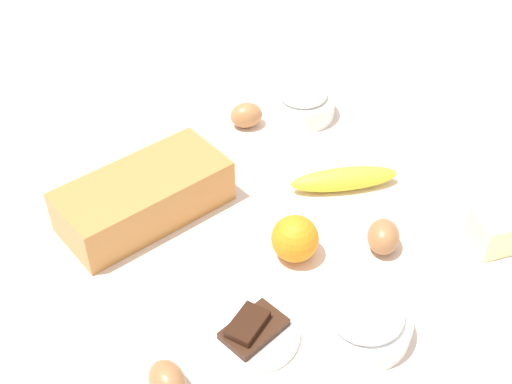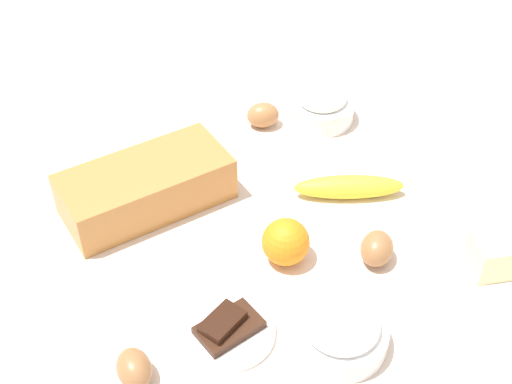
# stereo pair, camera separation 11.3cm
# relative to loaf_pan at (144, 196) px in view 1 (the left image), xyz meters

# --- Properties ---
(ground_plane) EXTENTS (2.40, 2.40, 0.02)m
(ground_plane) POSITION_rel_loaf_pan_xyz_m (-0.17, 0.08, -0.05)
(ground_plane) COLOR beige
(loaf_pan) EXTENTS (0.30, 0.18, 0.08)m
(loaf_pan) POSITION_rel_loaf_pan_xyz_m (0.00, 0.00, 0.00)
(loaf_pan) COLOR #B77A3D
(loaf_pan) RESTS_ON ground_plane
(flour_bowl) EXTENTS (0.13, 0.13, 0.07)m
(flour_bowl) POSITION_rel_loaf_pan_xyz_m (-0.38, -0.12, -0.01)
(flour_bowl) COLOR white
(flour_bowl) RESTS_ON ground_plane
(sugar_bowl) EXTENTS (0.13, 0.13, 0.06)m
(sugar_bowl) POSITION_rel_loaf_pan_xyz_m (-0.17, 0.38, -0.01)
(sugar_bowl) COLOR white
(sugar_bowl) RESTS_ON ground_plane
(banana) EXTENTS (0.19, 0.11, 0.04)m
(banana) POSITION_rel_loaf_pan_xyz_m (-0.33, 0.11, -0.02)
(banana) COLOR yellow
(banana) RESTS_ON ground_plane
(orange_fruit) EXTENTS (0.07, 0.07, 0.07)m
(orange_fruit) POSITION_rel_loaf_pan_xyz_m (-0.16, 0.20, -0.00)
(orange_fruit) COLOR orange
(orange_fruit) RESTS_ON ground_plane
(butter_block) EXTENTS (0.10, 0.08, 0.06)m
(butter_block) POSITION_rel_loaf_pan_xyz_m (-0.46, 0.34, -0.01)
(butter_block) COLOR #F4EDB2
(butter_block) RESTS_ON ground_plane
(egg_near_butter) EXTENTS (0.05, 0.06, 0.05)m
(egg_near_butter) POSITION_rel_loaf_pan_xyz_m (0.11, 0.33, -0.02)
(egg_near_butter) COLOR #9B683E
(egg_near_butter) RESTS_ON ground_plane
(egg_beside_bowl) EXTENTS (0.07, 0.06, 0.05)m
(egg_beside_bowl) POSITION_rel_loaf_pan_xyz_m (-0.27, -0.14, -0.02)
(egg_beside_bowl) COLOR #A97245
(egg_beside_bowl) RESTS_ON ground_plane
(egg_loose) EXTENTS (0.08, 0.08, 0.05)m
(egg_loose) POSITION_rel_loaf_pan_xyz_m (-0.30, 0.26, -0.02)
(egg_loose) COLOR #9D693F
(egg_loose) RESTS_ON ground_plane
(chocolate_plate) EXTENTS (0.13, 0.13, 0.03)m
(chocolate_plate) POSITION_rel_loaf_pan_xyz_m (-0.03, 0.31, -0.03)
(chocolate_plate) COLOR white
(chocolate_plate) RESTS_ON ground_plane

